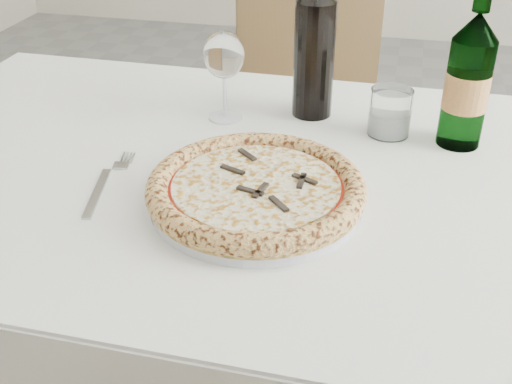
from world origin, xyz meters
TOP-DOWN VIEW (x-y plane):
  - dining_table at (-0.15, -0.16)m, footprint 1.38×0.82m
  - chair_far at (-0.21, 0.66)m, footprint 0.52×0.52m
  - plate at (-0.15, -0.26)m, footprint 0.30×0.30m
  - pizza at (-0.15, -0.26)m, footprint 0.31×0.31m
  - fork at (-0.39, -0.26)m, footprint 0.04×0.20m
  - wine_glass at (-0.28, 0.01)m, footprint 0.07×0.07m
  - tumbler at (0.01, 0.02)m, footprint 0.07×0.07m
  - beer_bottle at (0.13, 0.01)m, footprint 0.07×0.07m
  - wine_bottle at (-0.13, 0.07)m, footprint 0.07×0.07m

SIDE VIEW (x-z plane):
  - chair_far at x=-0.21m, z-range 0.07..1.00m
  - dining_table at x=-0.15m, z-range 0.28..1.04m
  - fork at x=-0.39m, z-range 0.76..0.76m
  - plate at x=-0.15m, z-range 0.76..0.77m
  - pizza at x=-0.15m, z-range 0.77..0.80m
  - tumbler at x=0.01m, z-range 0.75..0.83m
  - beer_bottle at x=0.13m, z-range 0.73..1.00m
  - wine_glass at x=-0.28m, z-range 0.79..0.95m
  - wine_bottle at x=-0.13m, z-range 0.73..1.03m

